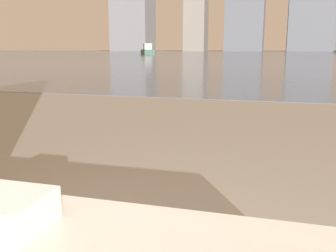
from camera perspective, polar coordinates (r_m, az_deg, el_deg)
name	(u,v)px	position (r m, az deg, el deg)	size (l,w,h in m)	color
harbor_water	(272,54)	(61.85, 15.58, 10.49)	(180.00, 110.00, 0.01)	slate
harbor_boat_1	(148,51)	(55.30, -3.14, 11.37)	(3.24, 4.44, 1.59)	#335647
skyline_tower_2	(246,11)	(118.69, 11.76, 16.73)	(11.02, 12.55, 23.36)	slate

